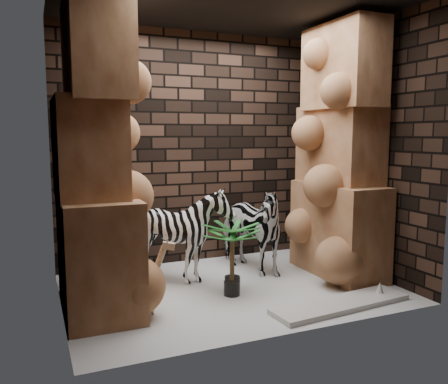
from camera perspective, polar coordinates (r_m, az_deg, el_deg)
name	(u,v)px	position (r m, az deg, el deg)	size (l,w,h in m)	color
floor	(230,288)	(5.14, 0.80, -11.95)	(3.50, 3.50, 0.00)	silver
ceiling	(231,4)	(5.03, 0.86, 22.38)	(3.50, 3.50, 0.00)	black
wall_back	(192,149)	(6.02, -4.00, 5.43)	(3.50, 3.50, 0.00)	black
wall_front	(293,157)	(3.75, 8.58, 4.29)	(3.50, 3.50, 0.00)	black
wall_left	(55,155)	(4.45, -20.34, 4.37)	(3.00, 3.00, 0.00)	black
wall_right	(363,150)	(5.79, 16.96, 5.06)	(3.00, 3.00, 0.00)	black
rock_pillar_left	(95,154)	(4.48, -15.85, 4.56)	(0.68, 1.30, 3.00)	tan
rock_pillar_right	(341,150)	(5.58, 14.35, 5.08)	(0.58, 1.25, 3.00)	tan
zebra_right	(247,221)	(5.60, 2.93, -3.69)	(0.57, 1.06, 1.25)	white
zebra_left	(182,239)	(5.25, -5.22, -5.87)	(0.89, 1.10, 1.00)	white
giraffe_toy	(142,276)	(4.41, -10.21, -10.23)	(0.38, 0.13, 0.74)	beige
palm_front	(232,256)	(4.99, 1.05, -8.05)	(0.36, 0.36, 0.75)	#22661F
palm_back	(232,263)	(4.83, 0.99, -8.87)	(0.36, 0.36, 0.69)	#22661F
surfboard	(341,304)	(4.77, 14.40, -13.39)	(1.50, 0.37, 0.05)	silver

